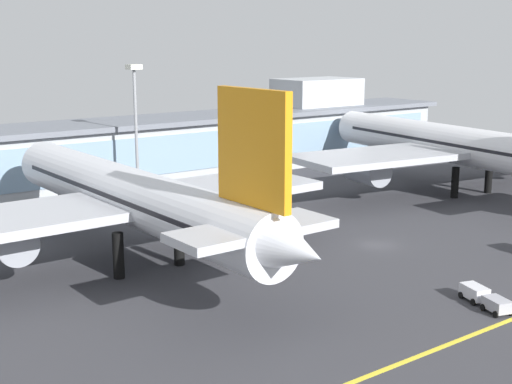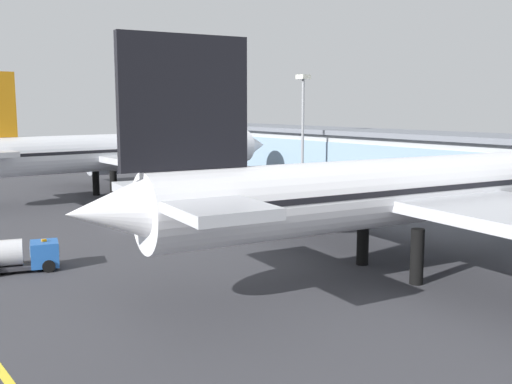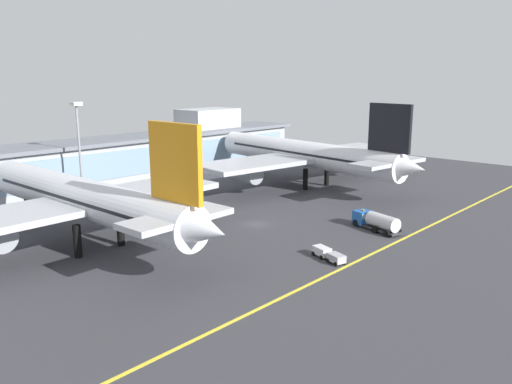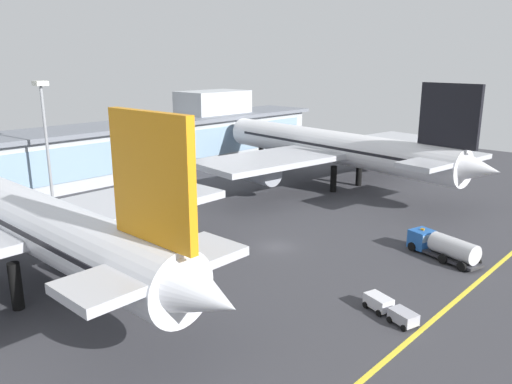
{
  "view_description": "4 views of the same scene",
  "coord_description": "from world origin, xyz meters",
  "px_view_note": "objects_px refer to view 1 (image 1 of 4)",
  "views": [
    {
      "loc": [
        -56.91,
        -53.28,
        22.73
      ],
      "look_at": [
        -6.36,
        14.38,
        4.5
      ],
      "focal_mm": 49.4,
      "sensor_mm": 36.0,
      "label": 1
    },
    {
      "loc": [
        64.04,
        -29.21,
        14.46
      ],
      "look_at": [
        6.12,
        13.84,
        3.97
      ],
      "focal_mm": 41.83,
      "sensor_mm": 36.0,
      "label": 2
    },
    {
      "loc": [
        -61.88,
        -56.28,
        24.27
      ],
      "look_at": [
        6.4,
        5.95,
        3.57
      ],
      "focal_mm": 36.38,
      "sensor_mm": 36.0,
      "label": 3
    },
    {
      "loc": [
        -44.21,
        -37.85,
        22.4
      ],
      "look_at": [
        6.25,
        9.33,
        4.15
      ],
      "focal_mm": 35.1,
      "sensor_mm": 36.0,
      "label": 4
    }
  ],
  "objects_px": {
    "airliner_near_right": "(456,146)",
    "baggage_tug_near": "(485,298)",
    "airliner_near_left": "(132,197)",
    "apron_light_mast_centre": "(135,110)"
  },
  "relations": [
    {
      "from": "airliner_near_right",
      "to": "baggage_tug_near",
      "type": "height_order",
      "value": "airliner_near_right"
    },
    {
      "from": "airliner_near_left",
      "to": "apron_light_mast_centre",
      "type": "xyz_separation_m",
      "value": [
        13.93,
        25.8,
        6.12
      ]
    },
    {
      "from": "airliner_near_right",
      "to": "apron_light_mast_centre",
      "type": "distance_m",
      "value": 48.42
    },
    {
      "from": "airliner_near_left",
      "to": "airliner_near_right",
      "type": "xyz_separation_m",
      "value": [
        56.14,
        2.89,
        0.01
      ]
    },
    {
      "from": "airliner_near_left",
      "to": "apron_light_mast_centre",
      "type": "bearing_deg",
      "value": -29.0
    },
    {
      "from": "airliner_near_left",
      "to": "airliner_near_right",
      "type": "bearing_deg",
      "value": -87.7
    },
    {
      "from": "baggage_tug_near",
      "to": "apron_light_mast_centre",
      "type": "bearing_deg",
      "value": 22.52
    },
    {
      "from": "baggage_tug_near",
      "to": "airliner_near_left",
      "type": "bearing_deg",
      "value": 50.11
    },
    {
      "from": "airliner_near_right",
      "to": "baggage_tug_near",
      "type": "xyz_separation_m",
      "value": [
        -37.33,
        -32.24,
        -6.22
      ]
    },
    {
      "from": "airliner_near_left",
      "to": "apron_light_mast_centre",
      "type": "relative_size",
      "value": 2.93
    }
  ]
}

